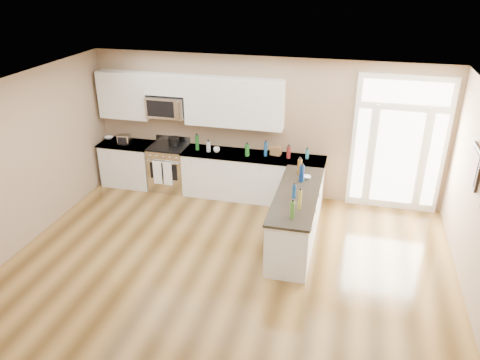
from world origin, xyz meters
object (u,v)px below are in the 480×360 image
object	(u,v)px
stockpot	(174,141)
toaster_oven	(124,140)
peninsula_cabinet	(296,220)
kitchen_range	(170,167)

from	to	relation	value
stockpot	toaster_oven	world-z (taller)	toaster_oven
peninsula_cabinet	toaster_oven	size ratio (longest dim) A/B	9.62
kitchen_range	toaster_oven	distance (m)	1.09
peninsula_cabinet	stockpot	distance (m)	3.23
stockpot	kitchen_range	bearing A→B (deg)	-129.67
peninsula_cabinet	kitchen_range	size ratio (longest dim) A/B	2.15
toaster_oven	peninsula_cabinet	bearing A→B (deg)	-24.96
peninsula_cabinet	kitchen_range	world-z (taller)	kitchen_range
peninsula_cabinet	stockpot	world-z (taller)	stockpot
stockpot	toaster_oven	xyz separation A→B (m)	(-1.02, -0.19, 0.00)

